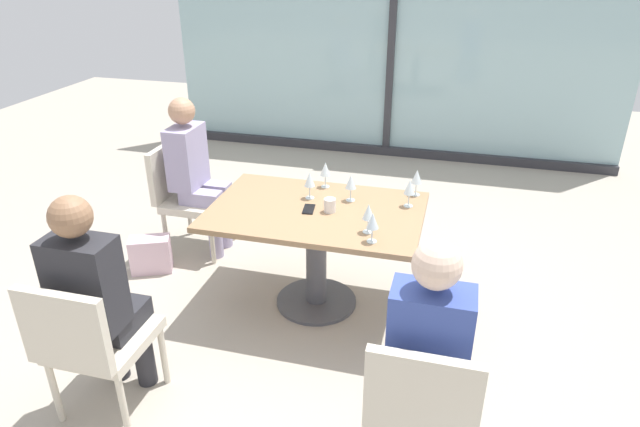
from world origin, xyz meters
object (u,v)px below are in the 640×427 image
(wine_glass_4, at_px, (310,180))
(cell_phone_on_table, at_px, (309,209))
(dining_table_main, at_px, (316,232))
(wine_glass_5, at_px, (325,170))
(wine_glass_6, at_px, (373,221))
(chair_front_right, at_px, (422,402))
(handbag_1, at_px, (151,255))
(person_front_left, at_px, (96,294))
(wine_glass_3, at_px, (351,182))
(chair_front_left, at_px, (90,339))
(coffee_cup, at_px, (330,205))
(wine_glass_0, at_px, (368,212))
(chair_far_left, at_px, (185,192))
(wine_glass_2, at_px, (417,177))
(person_front_right, at_px, (428,349))
(wine_glass_1, at_px, (410,188))
(person_far_left, at_px, (195,169))

(wine_glass_4, height_order, cell_phone_on_table, wine_glass_4)
(dining_table_main, height_order, wine_glass_5, wine_glass_5)
(wine_glass_6, bearing_deg, cell_phone_on_table, 145.78)
(chair_front_right, relative_size, wine_glass_5, 4.70)
(wine_glass_5, xyz_separation_m, wine_glass_6, (0.46, -0.71, 0.00))
(cell_phone_on_table, bearing_deg, handbag_1, 167.23)
(person_front_left, relative_size, wine_glass_3, 6.81)
(chair_front_left, distance_m, coffee_cup, 1.59)
(wine_glass_4, bearing_deg, dining_table_main, -60.81)
(wine_glass_0, xyz_separation_m, coffee_cup, (-0.29, 0.22, -0.09))
(chair_front_right, height_order, chair_far_left, same)
(handbag_1, bearing_deg, wine_glass_3, -20.15)
(dining_table_main, xyz_separation_m, person_front_left, (-0.82, -1.17, 0.14))
(wine_glass_5, distance_m, coffee_cup, 0.41)
(chair_front_right, xyz_separation_m, wine_glass_3, (-0.64, 1.47, 0.37))
(chair_front_right, relative_size, wine_glass_0, 4.70)
(wine_glass_2, bearing_deg, dining_table_main, -147.01)
(wine_glass_3, bearing_deg, chair_front_right, -66.61)
(person_front_left, bearing_deg, wine_glass_0, 37.97)
(dining_table_main, height_order, chair_far_left, chair_far_left)
(chair_front_right, distance_m, wine_glass_0, 1.20)
(person_front_right, distance_m, wine_glass_3, 1.51)
(chair_front_left, height_order, wine_glass_5, wine_glass_5)
(wine_glass_4, bearing_deg, wine_glass_1, 3.60)
(person_far_left, distance_m, wine_glass_2, 1.72)
(wine_glass_1, relative_size, wine_glass_3, 1.00)
(person_far_left, distance_m, cell_phone_on_table, 1.19)
(cell_phone_on_table, bearing_deg, wine_glass_4, 95.69)
(chair_front_left, bearing_deg, chair_front_right, 0.00)
(wine_glass_5, xyz_separation_m, cell_phone_on_table, (-0.01, -0.39, -0.13))
(dining_table_main, distance_m, handbag_1, 1.40)
(person_front_right, xyz_separation_m, cell_phone_on_table, (-0.87, 1.15, 0.03))
(wine_glass_1, relative_size, wine_glass_4, 1.00)
(person_far_left, relative_size, wine_glass_5, 6.81)
(person_far_left, distance_m, wine_glass_0, 1.68)
(coffee_cup, bearing_deg, person_front_right, -57.84)
(person_front_left, xyz_separation_m, wine_glass_0, (1.21, 0.94, 0.16))
(person_far_left, height_order, wine_glass_5, person_far_left)
(dining_table_main, distance_m, wine_glass_0, 0.54)
(wine_glass_5, bearing_deg, dining_table_main, -85.01)
(person_front_right, height_order, wine_glass_3, person_front_right)
(chair_front_right, height_order, wine_glass_1, wine_glass_1)
(chair_front_right, xyz_separation_m, wine_glass_5, (-0.86, 1.65, 0.37))
(person_front_left, bearing_deg, wine_glass_3, 53.35)
(person_far_left, relative_size, wine_glass_6, 6.81)
(wine_glass_2, relative_size, wine_glass_3, 1.00)
(chair_far_left, bearing_deg, wine_glass_0, -24.75)
(wine_glass_2, bearing_deg, cell_phone_on_table, -147.34)
(person_far_left, xyz_separation_m, coffee_cup, (1.21, -0.52, 0.08))
(wine_glass_2, xyz_separation_m, wine_glass_4, (-0.69, -0.24, 0.00))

